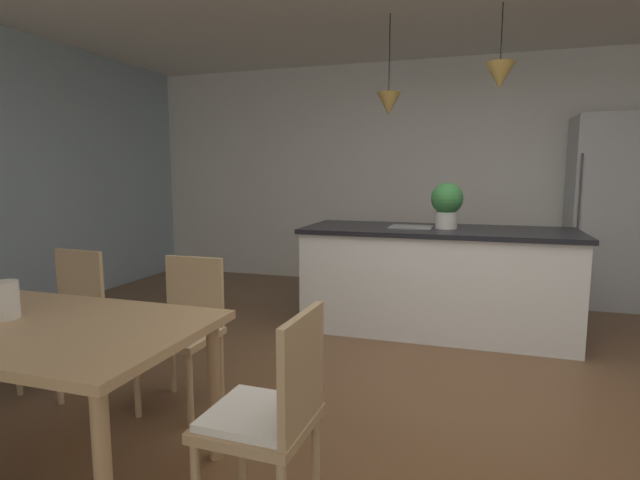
% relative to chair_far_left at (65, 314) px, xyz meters
% --- Properties ---
extents(ground_plane, '(10.00, 8.40, 0.04)m').
position_rel_chair_far_left_xyz_m(ground_plane, '(2.35, 0.46, -0.49)').
color(ground_plane, brown).
extents(wall_back_kitchen, '(10.00, 0.12, 2.70)m').
position_rel_chair_far_left_xyz_m(wall_back_kitchen, '(2.35, 3.72, 0.88)').
color(wall_back_kitchen, white).
rests_on(wall_back_kitchen, ground_plane).
extents(chair_far_left, '(0.42, 0.42, 0.87)m').
position_rel_chair_far_left_xyz_m(chair_far_left, '(0.00, 0.00, 0.00)').
color(chair_far_left, tan).
rests_on(chair_far_left, ground_plane).
extents(chair_far_right, '(0.40, 0.40, 0.87)m').
position_rel_chair_far_left_xyz_m(chair_far_right, '(0.87, 0.00, 0.00)').
color(chair_far_right, tan).
rests_on(chair_far_right, ground_plane).
extents(chair_kitchen_end, '(0.41, 0.41, 0.87)m').
position_rel_chair_far_left_xyz_m(chair_kitchen_end, '(1.78, -0.82, 0.00)').
color(chair_kitchen_end, tan).
rests_on(chair_kitchen_end, ground_plane).
extents(kitchen_island, '(2.29, 0.92, 0.91)m').
position_rel_chair_far_left_xyz_m(kitchen_island, '(2.16, 1.90, -0.01)').
color(kitchen_island, white).
rests_on(kitchen_island, ground_plane).
extents(refrigerator, '(0.73, 0.67, 1.95)m').
position_rel_chair_far_left_xyz_m(refrigerator, '(3.76, 3.32, 0.50)').
color(refrigerator, '#B2B5B7').
rests_on(refrigerator, ground_plane).
extents(pendant_over_island_main, '(0.21, 0.21, 0.83)m').
position_rel_chair_far_left_xyz_m(pendant_over_island_main, '(1.72, 1.90, 1.49)').
color(pendant_over_island_main, black).
extents(pendant_over_island_aux, '(0.24, 0.24, 0.66)m').
position_rel_chair_far_left_xyz_m(pendant_over_island_aux, '(2.61, 1.90, 1.67)').
color(pendant_over_island_aux, black).
extents(potted_plant_on_island, '(0.27, 0.27, 0.39)m').
position_rel_chair_far_left_xyz_m(potted_plant_on_island, '(2.23, 1.90, 0.65)').
color(potted_plant_on_island, beige).
rests_on(potted_plant_on_island, kitchen_island).
extents(vase_on_dining_table, '(0.12, 0.12, 0.17)m').
position_rel_chair_far_left_xyz_m(vase_on_dining_table, '(0.49, -0.81, 0.33)').
color(vase_on_dining_table, silver).
rests_on(vase_on_dining_table, dining_table).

